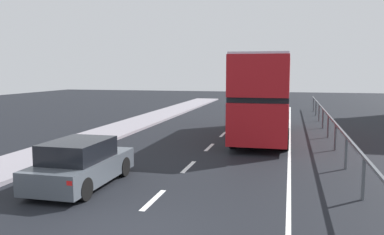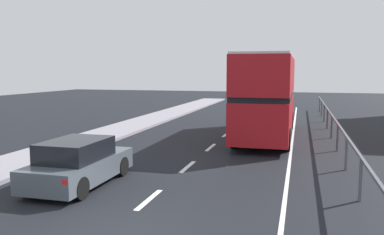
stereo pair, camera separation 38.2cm
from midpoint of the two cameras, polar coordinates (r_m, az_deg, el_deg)
name	(u,v)px [view 1 (the left image)]	position (r m, az deg, el deg)	size (l,w,h in m)	color
lane_paint_markings	(255,156)	(16.65, 8.32, -5.48)	(3.72, 46.00, 0.01)	silver
bridge_side_railing	(341,135)	(16.81, 19.86, -2.33)	(0.10, 42.00, 1.22)	#51555B
double_decker_bus_red	(265,94)	(21.31, 9.83, 3.35)	(2.62, 10.12, 4.27)	#AB141A
hatchback_car_near	(81,164)	(12.69, -16.43, -6.39)	(1.80, 4.01, 1.43)	#484F57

